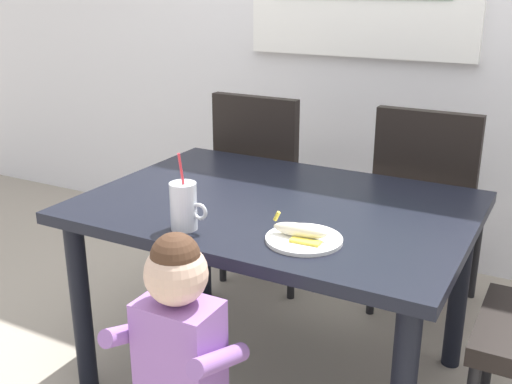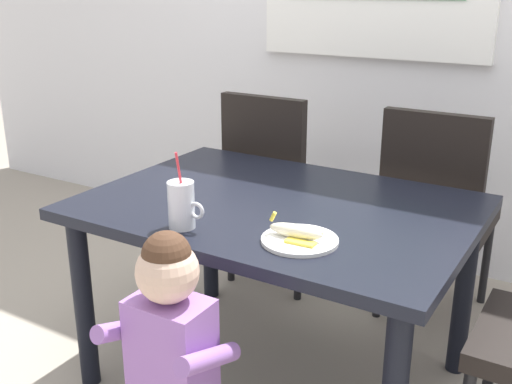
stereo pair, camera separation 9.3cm
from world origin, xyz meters
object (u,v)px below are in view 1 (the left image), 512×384
Objects in this scene: dining_table at (277,227)px; toddler_standing at (179,340)px; milk_cup at (184,209)px; dining_chair_right at (427,202)px; dining_chair_left at (266,179)px; peeled_banana at (301,231)px; snack_plate at (304,239)px.

toddler_standing is at bearing -87.48° from dining_table.
dining_table is 5.27× the size of milk_cup.
dining_table is 1.38× the size of dining_chair_right.
dining_chair_right is (0.36, 0.73, -0.08)m from dining_table.
dining_chair_left is at bearing 103.72° from milk_cup.
dining_table is at bearing 68.19° from milk_cup.
dining_table is 0.42m from milk_cup.
peeled_banana is (0.21, -0.27, 0.12)m from dining_table.
dining_table is at bearing 92.52° from toddler_standing.
dining_chair_right is 1.41m from toddler_standing.
dining_table is 0.65m from toddler_standing.
milk_cup is 1.09× the size of snack_plate.
snack_plate is 0.03m from peeled_banana.
peeled_banana reaches higher than snack_plate.
milk_cup is at bearing 120.75° from toddler_standing.
snack_plate is at bearing 123.08° from dining_chair_left.
dining_chair_left is 0.76m from dining_chair_right.
dining_chair_right is 4.17× the size of snack_plate.
snack_plate is at bearing 82.00° from dining_chair_right.
toddler_standing reaches higher than dining_table.
dining_chair_right reaches higher than snack_plate.
toddler_standing is 0.42m from milk_cup.
toddler_standing is (-0.34, -1.37, -0.02)m from dining_chair_right.
peeled_banana is at bearing -171.79° from snack_plate.
snack_plate is (0.22, -0.27, 0.10)m from dining_table.
dining_chair_left reaches higher than snack_plate.
peeled_banana is at bearing -51.71° from dining_table.
snack_plate is at bearing 62.60° from toddler_standing.
toddler_standing is 0.47m from snack_plate.
snack_plate is at bearing 13.58° from milk_cup.
milk_cup is at bearing 103.72° from dining_chair_left.
peeled_banana is at bearing 13.74° from milk_cup.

